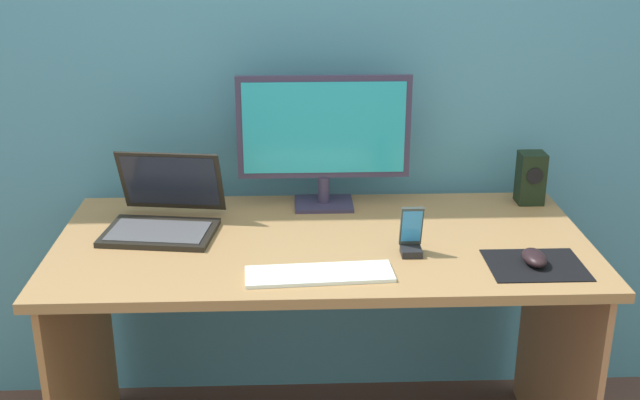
# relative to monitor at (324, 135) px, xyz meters

# --- Properties ---
(wall_back) EXTENTS (6.00, 0.04, 2.50)m
(wall_back) POSITION_rel_monitor_xyz_m (-0.02, 0.17, 0.27)
(wall_back) COLOR teal
(wall_back) RESTS_ON ground_plane
(desk) EXTENTS (1.49, 0.71, 0.75)m
(desk) POSITION_rel_monitor_xyz_m (-0.02, -0.26, -0.38)
(desk) COLOR #9E7549
(desk) RESTS_ON ground_plane
(monitor) EXTENTS (0.52, 0.14, 0.41)m
(monitor) POSITION_rel_monitor_xyz_m (0.00, 0.00, 0.00)
(monitor) COLOR #342E4A
(monitor) RESTS_ON desk
(speaker_right) EXTENTS (0.08, 0.08, 0.16)m
(speaker_right) POSITION_rel_monitor_xyz_m (0.65, 0.01, -0.15)
(speaker_right) COLOR black
(speaker_right) RESTS_ON desk
(laptop) EXTENTS (0.34, 0.33, 0.21)m
(laptop) POSITION_rel_monitor_xyz_m (-0.47, -0.17, -0.18)
(laptop) COLOR black
(laptop) RESTS_ON desk
(keyboard_external) EXTENTS (0.38, 0.14, 0.01)m
(keyboard_external) POSITION_rel_monitor_xyz_m (-0.03, -0.49, -0.22)
(keyboard_external) COLOR white
(keyboard_external) RESTS_ON desk
(mousepad) EXTENTS (0.25, 0.20, 0.00)m
(mousepad) POSITION_rel_monitor_xyz_m (0.53, -0.45, -0.23)
(mousepad) COLOR black
(mousepad) RESTS_ON desk
(mouse) EXTENTS (0.06, 0.10, 0.04)m
(mouse) POSITION_rel_monitor_xyz_m (0.53, -0.45, -0.21)
(mouse) COLOR black
(mouse) RESTS_ON mousepad
(phone_in_dock) EXTENTS (0.06, 0.06, 0.14)m
(phone_in_dock) POSITION_rel_monitor_xyz_m (0.22, -0.37, -0.18)
(phone_in_dock) COLOR black
(phone_in_dock) RESTS_ON desk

